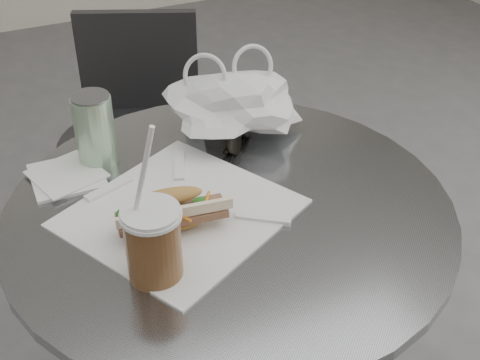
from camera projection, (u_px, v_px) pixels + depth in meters
name	position (u px, v px, depth m)	size (l,w,h in m)	color
cafe_table	(231.00, 320.00, 1.28)	(0.76, 0.76, 0.74)	slate
chair_far	(142.00, 179.00, 1.87)	(0.44, 0.46, 0.78)	#2E2F31
sandwich_paper	(180.00, 213.00, 1.11)	(0.33, 0.31, 0.00)	white
banh_mi	(171.00, 211.00, 1.05)	(0.22, 0.11, 0.07)	#AB7540
iced_coffee	(153.00, 242.00, 0.95)	(0.09, 0.09, 0.26)	brown
sunglasses	(239.00, 134.00, 1.28)	(0.10, 0.10, 0.05)	black
plastic_bag	(234.00, 106.00, 1.28)	(0.24, 0.19, 0.12)	silver
napkin_stack	(67.00, 176.00, 1.19)	(0.14, 0.14, 0.01)	white
drink_can	(95.00, 130.00, 1.20)	(0.07, 0.07, 0.14)	#589859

